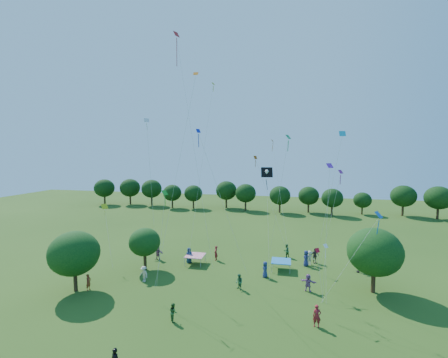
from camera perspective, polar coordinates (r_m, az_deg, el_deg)
near_tree_west at (r=33.35m, az=-26.63°, el=-12.54°), size 4.77×4.77×5.93m
near_tree_north at (r=36.54m, az=-14.88°, el=-11.52°), size 3.58×3.58×4.87m
near_tree_east at (r=32.97m, az=26.76°, el=-12.28°), size 5.06×5.06×6.32m
treeline at (r=70.70m, az=5.78°, el=-2.71°), size 88.01×8.77×6.77m
tent_red_stripe at (r=37.83m, az=-5.52°, el=-14.31°), size 2.20×2.20×1.10m
tent_blue at (r=36.48m, az=10.83°, el=-15.11°), size 2.20×2.20×1.10m
crowd_person_0 at (r=38.31m, az=15.36°, el=-14.36°), size 0.73×1.03×1.89m
crowd_person_1 at (r=33.98m, az=-24.41°, el=-17.45°), size 0.41×0.62×1.60m
crowd_person_2 at (r=26.67m, az=-9.63°, el=-23.71°), size 0.77×0.82×1.49m
crowd_person_3 at (r=38.80m, az=16.00°, el=-14.24°), size 1.18×0.60×1.75m
crowd_person_4 at (r=38.45m, az=24.30°, el=-14.60°), size 0.78×1.17×1.83m
crowd_person_5 at (r=32.06m, az=15.73°, el=-18.47°), size 1.69×0.94×1.71m
crowd_person_6 at (r=38.33m, az=-6.68°, el=-14.21°), size 1.04×0.95×1.88m
crowd_person_7 at (r=26.58m, az=17.28°, el=-23.66°), size 0.66×0.43×1.74m
crowd_person_8 at (r=31.35m, az=2.92°, el=-19.00°), size 0.85×0.83×1.56m
crowd_person_9 at (r=34.03m, az=-15.04°, el=-17.07°), size 1.19×0.86×1.67m
crowd_person_10 at (r=39.56m, az=16.90°, el=-13.80°), size 1.19×0.83×1.85m
crowd_person_11 at (r=40.03m, az=-12.50°, el=-13.54°), size 1.69×0.75×1.76m
crowd_person_12 at (r=34.31m, az=7.84°, el=-16.69°), size 0.57×0.91×1.74m
crowd_person_13 at (r=38.86m, az=-1.57°, el=-13.94°), size 0.48×0.71×1.84m
crowd_person_14 at (r=40.74m, az=11.78°, el=-13.23°), size 0.94×0.90×1.72m
pirate_kite at (r=33.63m, az=8.17°, el=1.07°), size 1.46×5.85×10.61m
red_high_kite at (r=35.32m, az=-7.83°, el=18.33°), size 5.29×3.59×25.83m
small_kite_0 at (r=39.88m, az=7.14°, el=0.58°), size 4.66×3.10×11.85m
small_kite_1 at (r=42.67m, az=9.81°, el=2.89°), size 2.69×7.31×14.17m
small_kite_2 at (r=37.52m, az=-3.46°, el=8.26°), size 2.19×4.51×21.08m
small_kite_3 at (r=27.77m, az=-11.43°, el=-5.33°), size 0.97×0.89×8.85m
small_kite_4 at (r=29.02m, az=-2.54°, el=1.92°), size 4.81×1.79×14.51m
small_kite_5 at (r=25.74m, az=19.23°, el=-2.85°), size 0.65×1.05×11.38m
small_kite_6 at (r=27.44m, az=18.80°, el=-13.60°), size 0.45×1.70×4.50m
small_kite_7 at (r=31.43m, az=20.65°, el=3.09°), size 2.65×0.44×14.35m
small_kite_8 at (r=26.99m, az=17.52°, el=-14.21°), size 0.72×0.93×4.26m
small_kite_9 at (r=27.75m, az=-7.75°, el=7.61°), size 3.59×2.58×19.60m
small_kite_10 at (r=38.85m, az=-21.69°, el=-5.87°), size 4.00×4.65×6.03m
small_kite_11 at (r=30.18m, az=11.34°, el=2.55°), size 2.25×2.66×13.97m
small_kite_12 at (r=26.50m, az=26.41°, el=-8.05°), size 4.55×0.90×7.64m
small_kite_13 at (r=30.06m, az=20.53°, el=-2.94°), size 1.78×1.98×10.67m
small_kite_14 at (r=36.48m, az=-14.18°, el=5.57°), size 0.96×0.81×16.25m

